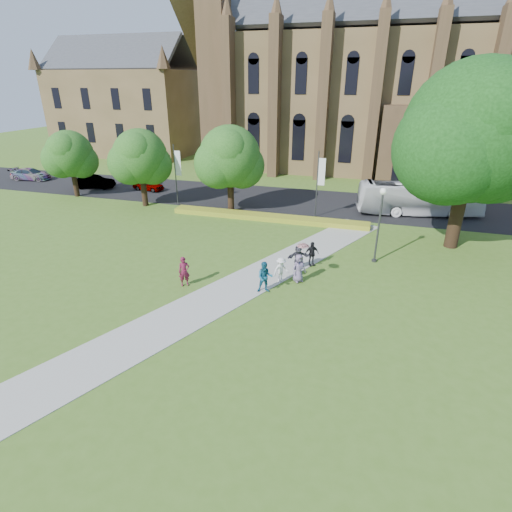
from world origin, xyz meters
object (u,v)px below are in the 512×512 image
(pedestrian_0, at_px, (184,271))
(tour_coach, at_px, (419,198))
(car_2, at_px, (31,174))
(streetlamp, at_px, (380,217))
(large_tree, at_px, (474,133))
(car_0, at_px, (148,185))
(car_1, at_px, (95,182))

(pedestrian_0, bearing_deg, tour_coach, 19.45)
(car_2, bearing_deg, streetlamp, -116.27)
(large_tree, bearing_deg, pedestrian_0, -145.31)
(tour_coach, distance_m, pedestrian_0, 24.19)
(large_tree, height_order, car_0, large_tree)
(tour_coach, relative_size, car_2, 2.26)
(car_2, height_order, pedestrian_0, pedestrian_0)
(car_2, relative_size, pedestrian_0, 2.63)
(car_1, bearing_deg, large_tree, -116.60)
(car_0, height_order, pedestrian_0, pedestrian_0)
(car_1, bearing_deg, car_2, 67.37)
(car_1, distance_m, pedestrian_0, 28.06)
(streetlamp, distance_m, tour_coach, 12.81)
(tour_coach, xyz_separation_m, pedestrian_0, (-14.70, -19.19, -0.59))
(car_1, relative_size, pedestrian_0, 2.39)
(streetlamp, relative_size, pedestrian_0, 2.81)
(streetlamp, height_order, car_1, streetlamp)
(streetlamp, height_order, car_0, streetlamp)
(tour_coach, bearing_deg, car_1, 80.11)
(tour_coach, xyz_separation_m, car_2, (-45.82, 1.16, -0.83))
(pedestrian_0, bearing_deg, car_1, 104.29)
(large_tree, xyz_separation_m, car_2, (-47.74, 8.84, -7.63))
(streetlamp, xyz_separation_m, car_2, (-42.24, 13.34, -2.56))
(tour_coach, bearing_deg, car_2, 78.34)
(streetlamp, distance_m, car_1, 34.06)
(pedestrian_0, bearing_deg, car_0, 92.37)
(tour_coach, bearing_deg, large_tree, -176.13)
(streetlamp, xyz_separation_m, tour_coach, (3.57, 12.18, -1.73))
(streetlamp, relative_size, car_1, 1.17)
(streetlamp, height_order, large_tree, large_tree)
(car_1, distance_m, car_2, 10.55)
(large_tree, distance_m, car_0, 32.88)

